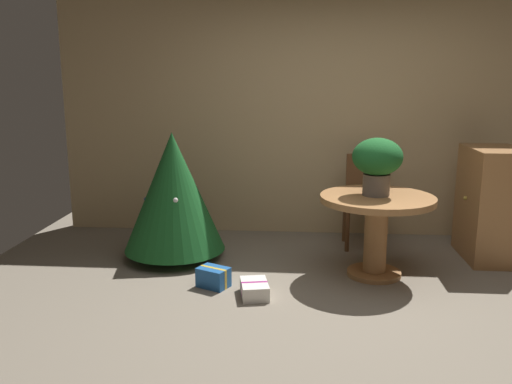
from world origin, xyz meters
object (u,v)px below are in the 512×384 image
object	(u,v)px
holiday_tree	(173,192)
gift_box_blue	(213,277)
round_dining_table	(377,218)
wooden_chair_far	(364,194)
wooden_cabinet	(491,204)
flower_vase	(377,161)
gift_box_cream	(254,289)

from	to	relation	value
holiday_tree	gift_box_blue	world-z (taller)	holiday_tree
round_dining_table	wooden_chair_far	distance (m)	0.89
wooden_cabinet	holiday_tree	bearing A→B (deg)	-175.57
flower_vase	wooden_chair_far	size ratio (longest dim) A/B	0.53
holiday_tree	gift_box_blue	size ratio (longest dim) A/B	4.07
holiday_tree	gift_box_cream	size ratio (longest dim) A/B	3.58
holiday_tree	gift_box_blue	bearing A→B (deg)	-55.52
holiday_tree	gift_box_cream	distance (m)	1.35
round_dining_table	gift_box_cream	size ratio (longest dim) A/B	2.89
holiday_tree	gift_box_cream	xyz separation A→B (m)	(0.84, -0.87, -0.59)
round_dining_table	wooden_cabinet	size ratio (longest dim) A/B	0.92
gift_box_blue	wooden_cabinet	xyz separation A→B (m)	(2.52, 0.93, 0.45)
flower_vase	wooden_chair_far	distance (m)	0.99
holiday_tree	wooden_cabinet	xyz separation A→B (m)	(3.00, 0.23, -0.12)
gift_box_cream	wooden_chair_far	bearing A→B (deg)	54.75
round_dining_table	wooden_chair_far	bearing A→B (deg)	90.00
round_dining_table	wooden_chair_far	xyz separation A→B (m)	(0.00, 0.89, 0.01)
holiday_tree	wooden_chair_far	bearing A→B (deg)	16.89
round_dining_table	wooden_cabinet	distance (m)	1.28
round_dining_table	gift_box_blue	size ratio (longest dim) A/B	3.28
round_dining_table	gift_box_blue	world-z (taller)	round_dining_table
wooden_chair_far	wooden_cabinet	size ratio (longest dim) A/B	0.88
holiday_tree	flower_vase	bearing A→B (deg)	-9.52
round_dining_table	flower_vase	distance (m)	0.49
flower_vase	gift_box_blue	bearing A→B (deg)	-163.77
gift_box_cream	flower_vase	bearing A→B (deg)	29.35
gift_box_cream	wooden_cabinet	world-z (taller)	wooden_cabinet
holiday_tree	gift_box_blue	xyz separation A→B (m)	(0.48, -0.70, -0.57)
round_dining_table	holiday_tree	distance (m)	1.88
wooden_chair_far	gift_box_blue	world-z (taller)	wooden_chair_far
flower_vase	wooden_cabinet	distance (m)	1.37
round_dining_table	gift_box_blue	bearing A→B (deg)	-164.74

